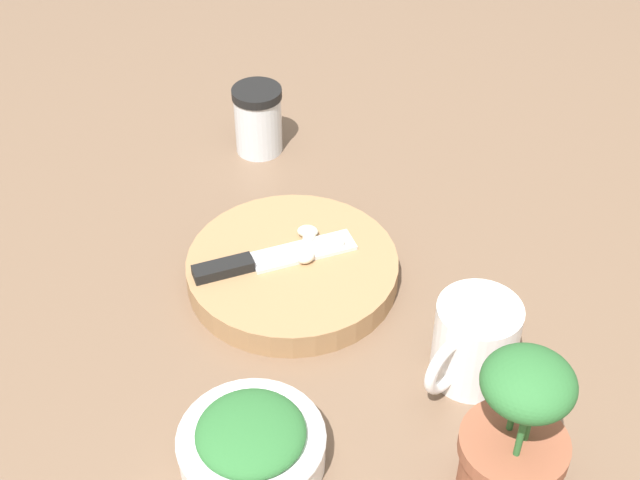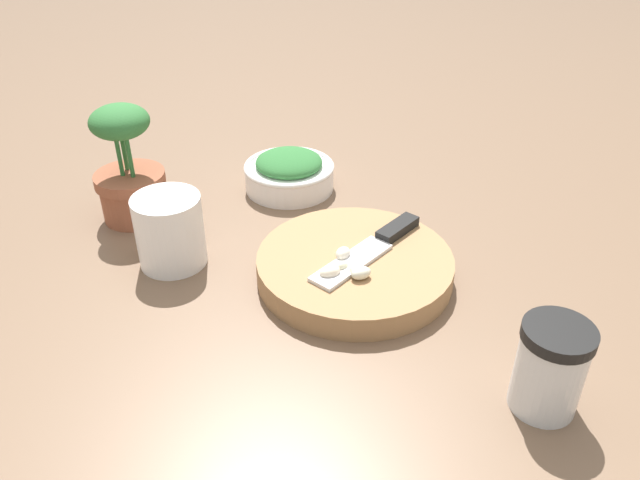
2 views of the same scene
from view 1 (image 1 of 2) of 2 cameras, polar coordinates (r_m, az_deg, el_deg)
The scene contains 8 objects.
ground_plane at distance 1.02m, azimuth 0.14°, elevation -3.82°, with size 5.00×5.00×0.00m, color brown.
cutting_board at distance 1.03m, azimuth -1.77°, elevation -1.94°, with size 0.24×0.24×0.03m.
chef_knife at distance 1.02m, azimuth -3.55°, elevation -1.25°, with size 0.05×0.19×0.01m.
garlic_cloves at distance 1.03m, azimuth -0.30°, elevation -0.13°, with size 0.07×0.06×0.02m.
herb_bowl at distance 0.85m, azimuth -4.40°, elevation -12.87°, with size 0.14×0.14×0.06m.
spice_jar at distance 1.23m, azimuth -3.98°, elevation 7.70°, with size 0.07×0.07×0.10m.
coffee_mug at distance 0.92m, azimuth 9.80°, elevation -6.52°, with size 0.09×0.11×0.09m.
potted_herb at distance 0.82m, azimuth 12.40°, elevation -12.34°, with size 0.10×0.10×0.17m.
Camera 1 is at (0.71, -0.16, 0.72)m, focal length 50.00 mm.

